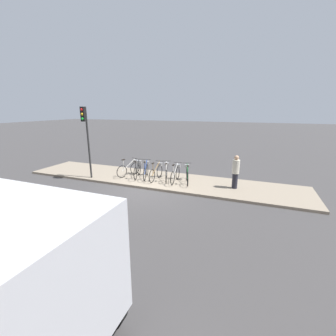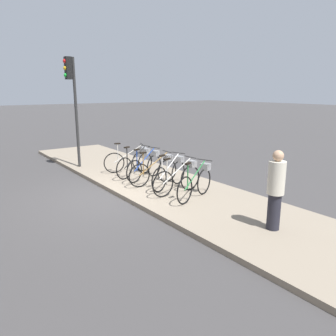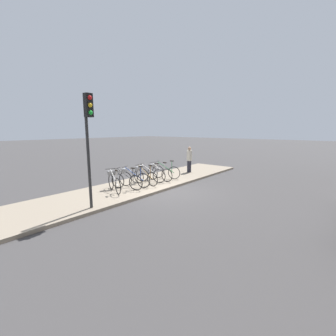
# 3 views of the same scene
# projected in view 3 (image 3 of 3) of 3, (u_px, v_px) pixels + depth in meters

# --- Properties ---
(ground_plane) EXTENTS (120.00, 120.00, 0.00)m
(ground_plane) POSITION_uv_depth(u_px,v_px,m) (164.00, 191.00, 10.39)
(ground_plane) COLOR #423F3F
(sidewalk) EXTENTS (15.50, 3.00, 0.12)m
(sidewalk) POSITION_uv_depth(u_px,v_px,m) (142.00, 185.00, 11.32)
(sidewalk) COLOR gray
(sidewalk) RESTS_ON ground_plane
(parked_bicycle_0) EXTENTS (0.68, 1.59, 1.03)m
(parked_bicycle_0) POSITION_uv_depth(u_px,v_px,m) (114.00, 181.00, 9.93)
(parked_bicycle_0) COLOR black
(parked_bicycle_0) RESTS_ON sidewalk
(parked_bicycle_1) EXTENTS (0.61, 1.62, 1.03)m
(parked_bicycle_1) POSITION_uv_depth(u_px,v_px,m) (125.00, 179.00, 10.30)
(parked_bicycle_1) COLOR black
(parked_bicycle_1) RESTS_ON sidewalk
(parked_bicycle_2) EXTENTS (0.65, 1.61, 1.03)m
(parked_bicycle_2) POSITION_uv_depth(u_px,v_px,m) (133.00, 178.00, 10.71)
(parked_bicycle_2) COLOR black
(parked_bicycle_2) RESTS_ON sidewalk
(parked_bicycle_3) EXTENTS (0.46, 1.68, 1.03)m
(parked_bicycle_3) POSITION_uv_depth(u_px,v_px,m) (144.00, 176.00, 11.17)
(parked_bicycle_3) COLOR black
(parked_bicycle_3) RESTS_ON sidewalk
(parked_bicycle_4) EXTENTS (0.68, 1.59, 1.03)m
(parked_bicycle_4) POSITION_uv_depth(u_px,v_px,m) (149.00, 174.00, 11.67)
(parked_bicycle_4) COLOR black
(parked_bicycle_4) RESTS_ON sidewalk
(parked_bicycle_5) EXTENTS (0.46, 1.68, 1.03)m
(parked_bicycle_5) POSITION_uv_depth(u_px,v_px,m) (158.00, 172.00, 12.02)
(parked_bicycle_5) COLOR black
(parked_bicycle_5) RESTS_ON sidewalk
(parked_bicycle_6) EXTENTS (0.66, 1.60, 1.03)m
(parked_bicycle_6) POSITION_uv_depth(u_px,v_px,m) (164.00, 170.00, 12.54)
(parked_bicycle_6) COLOR black
(parked_bicycle_6) RESTS_ON sidewalk
(pedestrian) EXTENTS (0.34, 0.34, 1.63)m
(pedestrian) POSITION_uv_depth(u_px,v_px,m) (189.00, 159.00, 14.28)
(pedestrian) COLOR #23232D
(pedestrian) RESTS_ON sidewalk
(traffic_light) EXTENTS (0.24, 0.40, 3.86)m
(traffic_light) POSITION_uv_depth(u_px,v_px,m) (88.00, 128.00, 7.37)
(traffic_light) COLOR #2D2D2D
(traffic_light) RESTS_ON sidewalk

